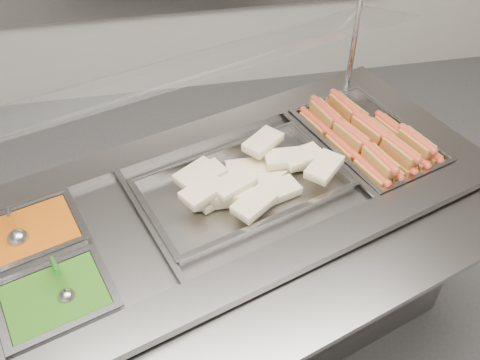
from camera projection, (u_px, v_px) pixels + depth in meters
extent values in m
cube|color=gray|center=(229.00, 272.00, 2.11)|extent=(1.89, 1.26, 0.85)
cube|color=slate|center=(282.00, 260.00, 1.60)|extent=(1.77, 0.71, 0.03)
cube|color=slate|center=(185.00, 139.00, 2.04)|extent=(1.77, 0.71, 0.03)
cube|color=slate|center=(415.00, 119.00, 2.13)|extent=(0.30, 0.57, 0.03)
cube|color=black|center=(228.00, 215.00, 1.89)|extent=(1.67, 1.04, 0.02)
cube|color=slate|center=(327.00, 151.00, 1.96)|extent=(0.20, 0.53, 0.01)
cube|color=slate|center=(147.00, 221.00, 1.70)|extent=(0.20, 0.53, 0.01)
cube|color=slate|center=(312.00, 306.00, 1.52)|extent=(1.74, 0.80, 0.02)
cylinder|color=gray|center=(471.00, 195.00, 1.90)|extent=(0.10, 0.25, 0.02)
cylinder|color=#BABABF|center=(354.00, 39.00, 2.14)|extent=(0.02, 0.02, 0.43)
cube|color=silver|center=(195.00, 66.00, 1.69)|extent=(1.61, 0.79, 0.08)
cube|color=#BF4F0A|center=(33.00, 239.00, 1.69)|extent=(0.33, 0.29, 0.09)
cube|color=#1B590E|center=(58.00, 304.00, 1.51)|extent=(0.33, 0.29, 0.09)
cube|color=#AA6B23|center=(371.00, 175.00, 1.89)|extent=(0.10, 0.15, 0.05)
cylinder|color=red|center=(372.00, 170.00, 1.88)|extent=(0.08, 0.16, 0.03)
cube|color=#AA6B23|center=(341.00, 149.00, 2.00)|extent=(0.09, 0.15, 0.05)
cylinder|color=red|center=(342.00, 144.00, 1.98)|extent=(0.08, 0.16, 0.03)
cube|color=#AA6B23|center=(315.00, 125.00, 2.11)|extent=(0.10, 0.15, 0.05)
cylinder|color=red|center=(315.00, 120.00, 2.09)|extent=(0.08, 0.16, 0.03)
cube|color=#AA6B23|center=(384.00, 169.00, 1.91)|extent=(0.09, 0.15, 0.05)
cylinder|color=red|center=(385.00, 165.00, 1.90)|extent=(0.08, 0.16, 0.03)
cube|color=#AA6B23|center=(354.00, 144.00, 2.02)|extent=(0.10, 0.15, 0.05)
cylinder|color=red|center=(355.00, 139.00, 2.01)|extent=(0.08, 0.16, 0.03)
cube|color=#AA6B23|center=(327.00, 120.00, 2.13)|extent=(0.09, 0.15, 0.05)
cylinder|color=red|center=(328.00, 116.00, 2.12)|extent=(0.08, 0.16, 0.03)
cube|color=#AA6B23|center=(397.00, 164.00, 1.93)|extent=(0.10, 0.15, 0.05)
cylinder|color=red|center=(398.00, 159.00, 1.92)|extent=(0.08, 0.16, 0.03)
cube|color=#AA6B23|center=(367.00, 138.00, 2.04)|extent=(0.09, 0.15, 0.05)
cylinder|color=red|center=(368.00, 134.00, 2.03)|extent=(0.08, 0.16, 0.03)
cube|color=#AA6B23|center=(339.00, 116.00, 2.15)|extent=(0.09, 0.15, 0.05)
cylinder|color=red|center=(340.00, 112.00, 2.14)|extent=(0.08, 0.16, 0.03)
cube|color=#AA6B23|center=(410.00, 159.00, 1.96)|extent=(0.10, 0.15, 0.05)
cylinder|color=red|center=(411.00, 154.00, 1.94)|extent=(0.08, 0.16, 0.03)
cube|color=#AA6B23|center=(379.00, 134.00, 2.07)|extent=(0.09, 0.15, 0.05)
cylinder|color=red|center=(380.00, 129.00, 2.05)|extent=(0.08, 0.16, 0.03)
cube|color=#AA6B23|center=(351.00, 112.00, 2.18)|extent=(0.10, 0.15, 0.05)
cylinder|color=red|center=(352.00, 107.00, 2.16)|extent=(0.08, 0.16, 0.03)
cube|color=#AA6B23|center=(422.00, 153.00, 1.98)|extent=(0.10, 0.15, 0.05)
cylinder|color=red|center=(423.00, 149.00, 1.96)|extent=(0.09, 0.16, 0.03)
cube|color=#AA6B23|center=(391.00, 129.00, 2.09)|extent=(0.10, 0.15, 0.05)
cylinder|color=red|center=(392.00, 125.00, 2.07)|extent=(0.08, 0.16, 0.03)
cube|color=#AA6B23|center=(380.00, 161.00, 1.87)|extent=(0.09, 0.15, 0.05)
cylinder|color=red|center=(381.00, 157.00, 1.85)|extent=(0.07, 0.16, 0.03)
cube|color=#AA6B23|center=(351.00, 136.00, 1.97)|extent=(0.10, 0.15, 0.05)
cylinder|color=red|center=(351.00, 132.00, 1.96)|extent=(0.09, 0.16, 0.03)
cube|color=#AA6B23|center=(325.00, 114.00, 2.08)|extent=(0.09, 0.15, 0.05)
cylinder|color=red|center=(325.00, 109.00, 2.06)|extent=(0.07, 0.16, 0.03)
cube|color=#AA6B23|center=(400.00, 152.00, 1.90)|extent=(0.10, 0.15, 0.05)
cylinder|color=red|center=(401.00, 147.00, 1.89)|extent=(0.08, 0.16, 0.03)
cube|color=#AA6B23|center=(369.00, 129.00, 2.00)|extent=(0.10, 0.15, 0.05)
cylinder|color=red|center=(370.00, 125.00, 1.99)|extent=(0.09, 0.16, 0.03)
cube|color=#AA6B23|center=(344.00, 107.00, 2.11)|extent=(0.09, 0.15, 0.05)
cylinder|color=red|center=(345.00, 102.00, 2.10)|extent=(0.07, 0.16, 0.03)
cube|color=#AA6B23|center=(416.00, 143.00, 1.94)|extent=(0.10, 0.15, 0.05)
cylinder|color=red|center=(417.00, 139.00, 1.93)|extent=(0.08, 0.16, 0.03)
cube|color=beige|center=(247.00, 195.00, 1.80)|extent=(0.16, 0.10, 0.03)
cube|color=beige|center=(247.00, 169.00, 1.90)|extent=(0.15, 0.08, 0.03)
cube|color=beige|center=(278.00, 191.00, 1.81)|extent=(0.16, 0.12, 0.03)
cube|color=beige|center=(221.00, 187.00, 1.83)|extent=(0.16, 0.10, 0.03)
cube|color=beige|center=(216.00, 195.00, 1.80)|extent=(0.17, 0.14, 0.03)
cube|color=beige|center=(213.00, 198.00, 1.79)|extent=(0.15, 0.09, 0.03)
cube|color=beige|center=(304.00, 160.00, 1.93)|extent=(0.15, 0.08, 0.03)
cube|color=beige|center=(268.00, 177.00, 1.87)|extent=(0.17, 0.15, 0.03)
cube|color=beige|center=(286.00, 158.00, 1.89)|extent=(0.15, 0.09, 0.03)
cube|color=beige|center=(204.00, 175.00, 1.83)|extent=(0.17, 0.14, 0.03)
cube|color=beige|center=(232.00, 192.00, 1.77)|extent=(0.16, 0.10, 0.03)
cube|color=beige|center=(254.00, 204.00, 1.72)|extent=(0.17, 0.15, 0.03)
cube|color=beige|center=(302.00, 157.00, 1.90)|extent=(0.16, 0.12, 0.03)
cube|color=beige|center=(196.00, 174.00, 1.83)|extent=(0.17, 0.15, 0.03)
cube|color=beige|center=(324.00, 167.00, 1.81)|extent=(0.16, 0.16, 0.03)
cube|color=beige|center=(203.00, 192.00, 1.73)|extent=(0.17, 0.15, 0.03)
cube|color=beige|center=(263.00, 142.00, 1.91)|extent=(0.16, 0.16, 0.03)
cube|color=beige|center=(233.00, 184.00, 1.76)|extent=(0.17, 0.14, 0.03)
sphere|color=#B0B0B5|center=(19.00, 239.00, 1.64)|extent=(0.07, 0.07, 0.07)
cylinder|color=#B0B0B5|center=(8.00, 210.00, 1.65)|extent=(0.06, 0.15, 0.10)
sphere|color=#B0B0B5|center=(67.00, 298.00, 1.49)|extent=(0.05, 0.05, 0.05)
cylinder|color=#157B1B|center=(55.00, 265.00, 1.50)|extent=(0.06, 0.14, 0.10)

